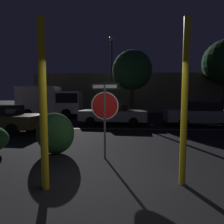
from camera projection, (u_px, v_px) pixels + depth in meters
ground_plane at (118, 189)px, 3.43m from camera, size 260.00×260.00×0.00m
road_center_stripe at (120, 129)px, 10.13m from camera, size 33.64×0.12×0.01m
stop_sign at (105, 106)px, 5.07m from camera, size 0.85×0.12×2.23m
yellow_pole_left at (43, 106)px, 3.32m from camera, size 0.14×0.14×3.26m
yellow_pole_right at (185, 103)px, 3.51m from camera, size 0.13×0.13×3.36m
hedge_bush_1 at (55, 133)px, 5.57m from camera, size 1.21×0.79×1.32m
passing_car_2 at (114, 114)px, 11.81m from camera, size 4.63×2.25×1.41m
passing_car_3 at (203, 114)px, 11.26m from camera, size 4.96×1.99×1.57m
delivery_truck at (51, 101)px, 16.45m from camera, size 5.76×2.64×2.86m
street_lamp at (112, 69)px, 15.63m from camera, size 0.41×0.41×7.25m
tree_0 at (132, 70)px, 17.67m from camera, size 4.00×4.00×6.61m
building_backdrop at (138, 93)px, 23.74m from camera, size 26.71×4.51×4.88m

